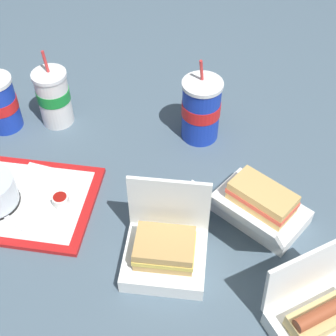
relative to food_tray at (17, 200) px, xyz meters
name	(u,v)px	position (x,y,z in m)	size (l,w,h in m)	color
ground_plane	(143,189)	(-0.27, -0.15, -0.01)	(3.20, 3.20, 0.00)	#4C6070
food_tray	(17,200)	(0.00, 0.00, 0.00)	(0.42, 0.33, 0.01)	red
ketchup_cup	(61,200)	(-0.11, -0.03, 0.02)	(0.04, 0.04, 0.02)	white
napkin_stack	(38,181)	(-0.02, -0.07, 0.01)	(0.10, 0.10, 0.00)	white
plastic_fork	(7,218)	(-0.01, 0.06, 0.01)	(0.11, 0.01, 0.01)	white
clamshell_sandwich_back	(165,250)	(-0.39, 0.03, 0.04)	(0.21, 0.19, 0.19)	white
clamshell_sandwich_left	(258,207)	(-0.55, -0.16, 0.04)	(0.26, 0.26, 0.15)	white
clamshell_hotdog_corner	(319,316)	(-0.72, 0.06, 0.03)	(0.23, 0.23, 0.16)	white
soda_cup_corner	(0,103)	(0.19, -0.23, 0.07)	(0.10, 0.10, 0.22)	#1938B7
soda_cup_left	(54,97)	(0.06, -0.30, 0.08)	(0.09, 0.09, 0.22)	white
soda_cup_center	(201,109)	(-0.33, -0.38, 0.08)	(0.11, 0.11, 0.24)	#1938B7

